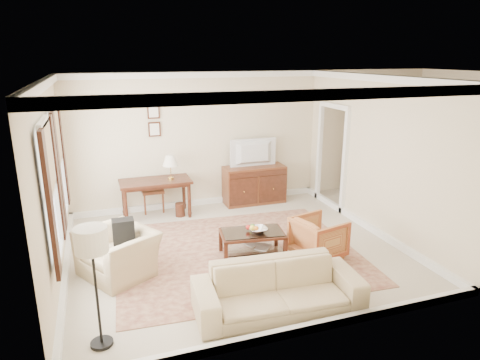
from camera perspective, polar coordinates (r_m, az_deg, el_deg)
room_shell at (r=6.77m, az=-0.79°, el=9.95°), size 5.51×5.01×2.91m
annex_bedroom at (r=10.42m, az=21.28°, el=-0.89°), size 3.00×2.70×2.90m
window_front at (r=5.97m, az=-23.92°, el=-1.39°), size 0.12×1.56×1.80m
window_rear at (r=7.51m, az=-23.05°, el=2.13°), size 0.12×1.56×1.80m
doorway at (r=9.49m, az=12.09°, el=2.87°), size 0.10×1.12×2.25m
rug at (r=7.33m, az=-0.37°, el=-9.69°), size 4.15×3.62×0.01m
writing_desk at (r=8.88m, az=-11.21°, el=-0.71°), size 1.43×0.71×0.78m
desk_chair at (r=9.25m, az=-11.64°, el=-0.98°), size 0.47×0.47×1.05m
desk_lamp at (r=8.83m, az=-9.25°, el=1.72°), size 0.32×0.32×0.50m
framed_prints at (r=9.03m, az=-11.41°, el=7.83°), size 0.25×0.04×0.68m
sideboard at (r=9.63m, az=1.90°, el=-0.61°), size 1.37×0.53×0.84m
tv at (r=9.38m, az=2.00°, el=4.78°), size 1.01×0.58×0.13m
coffee_table at (r=7.11m, az=1.64°, el=-7.64°), size 1.11×0.74×0.44m
fruit_bowl at (r=7.03m, az=2.42°, el=-6.54°), size 0.42×0.42×0.10m
book_a at (r=7.23m, az=0.70°, el=-8.64°), size 0.27×0.15×0.38m
book_b at (r=7.20m, az=2.30°, el=-8.78°), size 0.22×0.21×0.38m
striped_armchair at (r=7.18m, az=10.43°, el=-7.30°), size 0.84×0.87×0.75m
club_armchair at (r=6.76m, az=-16.01°, el=-8.43°), size 1.14×1.27×0.93m
backpack at (r=6.67m, az=-15.30°, el=-6.39°), size 0.35×0.39×0.40m
sofa at (r=5.67m, az=5.14°, el=-13.31°), size 2.21×0.79×0.85m
floor_lamp at (r=4.93m, az=-19.14°, el=-8.68°), size 0.36×0.36×1.46m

